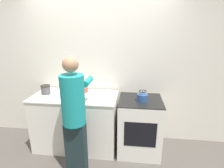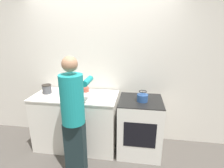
{
  "view_description": "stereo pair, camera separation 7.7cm",
  "coord_description": "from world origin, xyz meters",
  "px_view_note": "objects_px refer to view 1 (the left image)",
  "views": [
    {
      "loc": [
        0.55,
        -2.23,
        1.95
      ],
      "look_at": [
        0.26,
        0.24,
        1.18
      ],
      "focal_mm": 28.0,
      "sensor_mm": 36.0,
      "label": 1
    },
    {
      "loc": [
        0.63,
        -2.22,
        1.95
      ],
      "look_at": [
        0.26,
        0.24,
        1.18
      ],
      "focal_mm": 28.0,
      "sensor_mm": 36.0,
      "label": 2
    }
  ],
  "objects_px": {
    "oven": "(139,126)",
    "kettle": "(142,97)",
    "person": "(74,114)",
    "canister_jar": "(46,90)",
    "bowl_prep": "(85,90)",
    "cutting_board": "(81,100)",
    "knife": "(84,99)"
  },
  "relations": [
    {
      "from": "person",
      "to": "bowl_prep",
      "type": "height_order",
      "value": "person"
    },
    {
      "from": "oven",
      "to": "bowl_prep",
      "type": "bearing_deg",
      "value": 167.82
    },
    {
      "from": "person",
      "to": "canister_jar",
      "type": "height_order",
      "value": "person"
    },
    {
      "from": "oven",
      "to": "person",
      "type": "xyz_separation_m",
      "value": [
        -0.88,
        -0.57,
        0.45
      ]
    },
    {
      "from": "oven",
      "to": "kettle",
      "type": "xyz_separation_m",
      "value": [
        0.02,
        -0.04,
        0.53
      ]
    },
    {
      "from": "oven",
      "to": "canister_jar",
      "type": "xyz_separation_m",
      "value": [
        -1.56,
        0.03,
        0.55
      ]
    },
    {
      "from": "knife",
      "to": "canister_jar",
      "type": "xyz_separation_m",
      "value": [
        -0.7,
        0.19,
        0.05
      ]
    },
    {
      "from": "person",
      "to": "cutting_board",
      "type": "relative_size",
      "value": 4.27
    },
    {
      "from": "bowl_prep",
      "to": "kettle",
      "type": "bearing_deg",
      "value": -14.28
    },
    {
      "from": "oven",
      "to": "cutting_board",
      "type": "xyz_separation_m",
      "value": [
        -0.9,
        -0.18,
        0.48
      ]
    },
    {
      "from": "kettle",
      "to": "bowl_prep",
      "type": "relative_size",
      "value": 1.36
    },
    {
      "from": "person",
      "to": "bowl_prep",
      "type": "xyz_separation_m",
      "value": [
        -0.07,
        0.77,
        0.06
      ]
    },
    {
      "from": "person",
      "to": "kettle",
      "type": "bearing_deg",
      "value": 30.28
    },
    {
      "from": "oven",
      "to": "cutting_board",
      "type": "relative_size",
      "value": 2.36
    },
    {
      "from": "knife",
      "to": "kettle",
      "type": "height_order",
      "value": "kettle"
    },
    {
      "from": "oven",
      "to": "bowl_prep",
      "type": "height_order",
      "value": "bowl_prep"
    },
    {
      "from": "person",
      "to": "bowl_prep",
      "type": "relative_size",
      "value": 13.66
    },
    {
      "from": "person",
      "to": "canister_jar",
      "type": "bearing_deg",
      "value": 138.57
    },
    {
      "from": "person",
      "to": "oven",
      "type": "bearing_deg",
      "value": 32.85
    },
    {
      "from": "kettle",
      "to": "oven",
      "type": "bearing_deg",
      "value": 116.5
    },
    {
      "from": "knife",
      "to": "cutting_board",
      "type": "bearing_deg",
      "value": -151.02
    },
    {
      "from": "bowl_prep",
      "to": "canister_jar",
      "type": "distance_m",
      "value": 0.64
    },
    {
      "from": "person",
      "to": "cutting_board",
      "type": "distance_m",
      "value": 0.39
    },
    {
      "from": "bowl_prep",
      "to": "oven",
      "type": "bearing_deg",
      "value": -12.18
    },
    {
      "from": "canister_jar",
      "to": "cutting_board",
      "type": "bearing_deg",
      "value": -18.07
    },
    {
      "from": "oven",
      "to": "canister_jar",
      "type": "distance_m",
      "value": 1.65
    },
    {
      "from": "cutting_board",
      "to": "knife",
      "type": "distance_m",
      "value": 0.05
    },
    {
      "from": "oven",
      "to": "bowl_prep",
      "type": "xyz_separation_m",
      "value": [
        -0.95,
        0.2,
        0.51
      ]
    },
    {
      "from": "canister_jar",
      "to": "oven",
      "type": "bearing_deg",
      "value": -1.27
    },
    {
      "from": "person",
      "to": "knife",
      "type": "bearing_deg",
      "value": 87.45
    },
    {
      "from": "oven",
      "to": "person",
      "type": "relative_size",
      "value": 0.55
    },
    {
      "from": "kettle",
      "to": "bowl_prep",
      "type": "distance_m",
      "value": 1.0
    }
  ]
}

